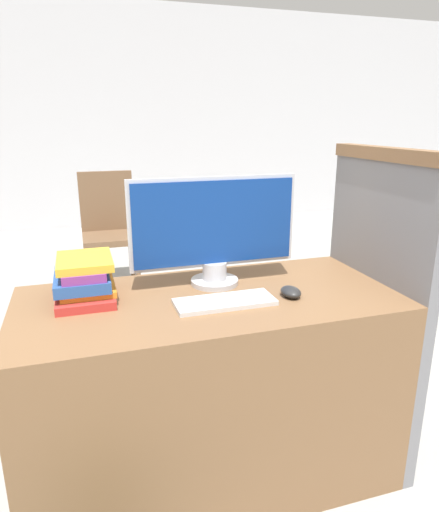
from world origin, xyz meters
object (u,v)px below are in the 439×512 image
at_px(keyboard, 225,302).
at_px(book_stack, 84,279).
at_px(mouse, 291,292).
at_px(far_chair, 109,225).
at_px(monitor, 214,230).

bearing_deg(keyboard, book_stack, 156.18).
bearing_deg(mouse, keyboard, 178.63).
xyz_separation_m(mouse, far_chair, (-0.48, 2.42, -0.24)).
distance_m(keyboard, book_stack, 0.51).
bearing_deg(far_chair, mouse, -63.03).
bearing_deg(book_stack, mouse, -16.42).
height_order(monitor, far_chair, monitor).
bearing_deg(mouse, monitor, 136.48).
bearing_deg(far_chair, monitor, -67.67).
bearing_deg(mouse, book_stack, 163.58).
bearing_deg(far_chair, keyboard, -68.83).
distance_m(monitor, mouse, 0.37).
relative_size(mouse, far_chair, 0.10).
xyz_separation_m(monitor, keyboard, (-0.03, -0.21, -0.21)).
height_order(mouse, far_chair, far_chair).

